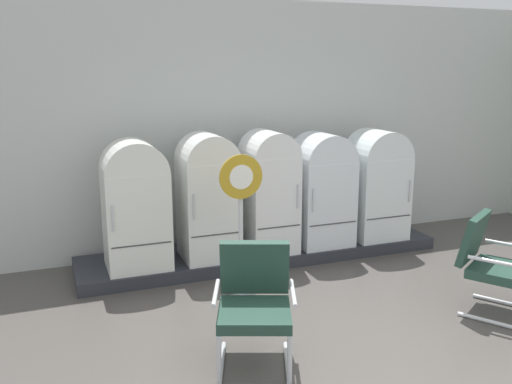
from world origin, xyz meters
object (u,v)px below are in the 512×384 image
object	(u,v)px
refrigerator_0	(135,202)
refrigerator_1	(208,193)
refrigerator_4	(377,182)
armchair_left	(254,299)
armchair_right	(492,260)
refrigerator_3	(322,187)
refrigerator_2	(269,188)
sign_stand	(241,230)

from	to	relation	value
refrigerator_0	refrigerator_1	distance (m)	0.84
refrigerator_4	armchair_left	bearing A→B (deg)	-139.85
refrigerator_1	armchair_right	bearing A→B (deg)	-43.35
refrigerator_3	refrigerator_2	bearing A→B (deg)	179.05
refrigerator_1	armchair_left	bearing A→B (deg)	-96.24
refrigerator_3	refrigerator_4	world-z (taller)	refrigerator_4
refrigerator_0	refrigerator_3	bearing A→B (deg)	0.13
refrigerator_1	armchair_left	xyz separation A→B (m)	(-0.23, -2.12, -0.40)
refrigerator_2	sign_stand	size ratio (longest dim) A/B	0.97
refrigerator_0	refrigerator_4	size ratio (longest dim) A/B	1.01
refrigerator_2	refrigerator_4	bearing A→B (deg)	-0.49
armchair_left	sign_stand	world-z (taller)	sign_stand
sign_stand	armchair_right	bearing A→B (deg)	-27.86
refrigerator_0	armchair_right	world-z (taller)	refrigerator_0
refrigerator_3	sign_stand	world-z (taller)	refrigerator_3
armchair_left	refrigerator_0	bearing A→B (deg)	105.95
refrigerator_1	armchair_right	distance (m)	3.10
armchair_right	refrigerator_4	bearing A→B (deg)	88.74
armchair_right	sign_stand	world-z (taller)	sign_stand
refrigerator_2	refrigerator_3	distance (m)	0.72
armchair_right	refrigerator_2	bearing A→B (deg)	124.73
armchair_left	refrigerator_1	bearing A→B (deg)	83.76
armchair_left	armchair_right	bearing A→B (deg)	0.28
refrigerator_3	refrigerator_4	bearing A→B (deg)	-0.07
refrigerator_0	sign_stand	distance (m)	1.32
refrigerator_3	refrigerator_4	distance (m)	0.80
armchair_left	armchair_right	world-z (taller)	same
refrigerator_0	refrigerator_3	world-z (taller)	refrigerator_0
refrigerator_2	armchair_left	xyz separation A→B (m)	(-1.00, -2.13, -0.40)
refrigerator_4	armchair_left	xyz separation A→B (m)	(-2.52, -2.12, -0.36)
armchair_right	sign_stand	xyz separation A→B (m)	(-2.17, 1.15, 0.21)
refrigerator_1	sign_stand	distance (m)	0.98
refrigerator_2	armchair_right	bearing A→B (deg)	-55.27
refrigerator_1	armchair_right	world-z (taller)	refrigerator_1
refrigerator_3	refrigerator_4	size ratio (longest dim) A/B	1.00
refrigerator_0	sign_stand	bearing A→B (deg)	-46.73
refrigerator_0	refrigerator_1	xyz separation A→B (m)	(0.84, 0.01, 0.03)
refrigerator_0	refrigerator_1	bearing A→B (deg)	0.43
refrigerator_1	refrigerator_4	size ratio (longest dim) A/B	1.04
refrigerator_2	refrigerator_3	xyz separation A→B (m)	(0.72, -0.01, -0.04)
refrigerator_0	refrigerator_2	size ratio (longest dim) A/B	0.98
refrigerator_3	armchair_left	distance (m)	2.75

